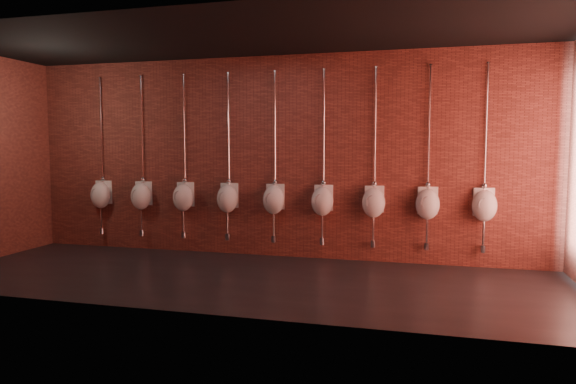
# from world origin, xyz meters

# --- Properties ---
(ground) EXTENTS (8.50, 8.50, 0.00)m
(ground) POSITION_xyz_m (0.00, 0.00, 0.00)
(ground) COLOR black
(ground) RESTS_ON ground
(room_shell) EXTENTS (8.54, 3.04, 3.22)m
(room_shell) POSITION_xyz_m (0.00, 0.00, 2.01)
(room_shell) COLOR black
(room_shell) RESTS_ON ground
(urinal_0) EXTENTS (0.39, 0.35, 2.71)m
(urinal_0) POSITION_xyz_m (-3.13, 1.38, 0.94)
(urinal_0) COLOR white
(urinal_0) RESTS_ON ground
(urinal_1) EXTENTS (0.39, 0.35, 2.71)m
(urinal_1) POSITION_xyz_m (-2.34, 1.38, 0.94)
(urinal_1) COLOR white
(urinal_1) RESTS_ON ground
(urinal_2) EXTENTS (0.39, 0.35, 2.71)m
(urinal_2) POSITION_xyz_m (-1.56, 1.38, 0.94)
(urinal_2) COLOR white
(urinal_2) RESTS_ON ground
(urinal_3) EXTENTS (0.39, 0.35, 2.71)m
(urinal_3) POSITION_xyz_m (-0.77, 1.38, 0.94)
(urinal_3) COLOR white
(urinal_3) RESTS_ON ground
(urinal_4) EXTENTS (0.39, 0.35, 2.71)m
(urinal_4) POSITION_xyz_m (0.01, 1.38, 0.94)
(urinal_4) COLOR white
(urinal_4) RESTS_ON ground
(urinal_5) EXTENTS (0.39, 0.35, 2.71)m
(urinal_5) POSITION_xyz_m (0.80, 1.38, 0.94)
(urinal_5) COLOR white
(urinal_5) RESTS_ON ground
(urinal_6) EXTENTS (0.39, 0.35, 2.71)m
(urinal_6) POSITION_xyz_m (1.59, 1.38, 0.94)
(urinal_6) COLOR white
(urinal_6) RESTS_ON ground
(urinal_7) EXTENTS (0.39, 0.35, 2.71)m
(urinal_7) POSITION_xyz_m (2.37, 1.38, 0.94)
(urinal_7) COLOR white
(urinal_7) RESTS_ON ground
(urinal_8) EXTENTS (0.39, 0.35, 2.71)m
(urinal_8) POSITION_xyz_m (3.16, 1.38, 0.94)
(urinal_8) COLOR white
(urinal_8) RESTS_ON ground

